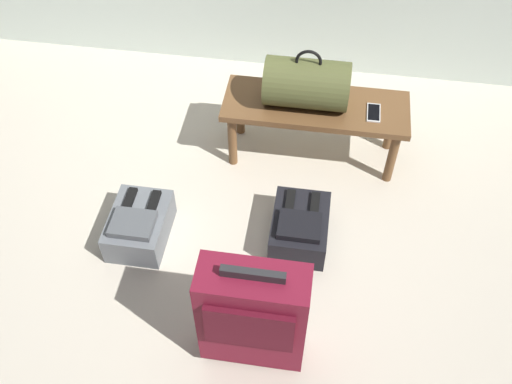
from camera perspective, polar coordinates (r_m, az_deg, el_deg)
ground_plane at (r=2.97m, az=-4.70°, el=-5.30°), size 6.60×6.60×0.00m
bench at (r=3.17m, az=5.89°, el=7.89°), size 1.00×0.36×0.38m
duffel_bag_olive at (r=3.05m, az=5.05°, el=10.68°), size 0.44×0.26×0.34m
cell_phone at (r=3.12m, az=11.60°, el=7.72°), size 0.07×0.14×0.01m
suitcase_upright_burgundy at (r=2.37m, az=-0.30°, el=-12.07°), size 0.44×0.21×0.65m
backpack_grey at (r=2.98m, az=-11.51°, el=-3.26°), size 0.28×0.38×0.21m
backpack_dark at (r=2.92m, az=4.36°, el=-3.51°), size 0.28×0.38×0.21m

